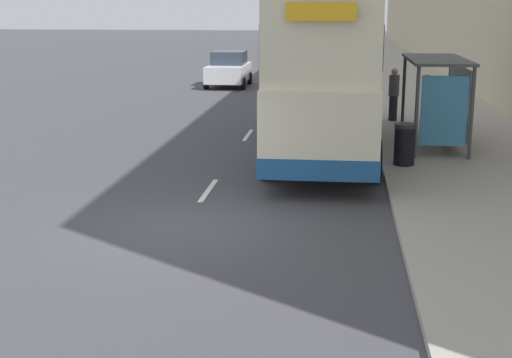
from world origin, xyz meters
TOP-DOWN VIEW (x-y plane):
  - ground_plane at (0.00, 0.00)m, footprint 220.00×220.00m
  - pavement at (6.50, 38.50)m, footprint 5.00×93.00m
  - lane_mark_0 at (0.00, 2.80)m, footprint 0.12×2.00m
  - lane_mark_1 at (0.00, 9.90)m, footprint 0.12×2.00m
  - lane_mark_2 at (0.00, 17.00)m, footprint 0.12×2.00m
  - lane_mark_3 at (0.00, 24.09)m, footprint 0.12×2.00m
  - lane_mark_4 at (0.00, 31.19)m, footprint 0.12×2.00m
  - lane_mark_5 at (0.00, 38.28)m, footprint 0.12×2.00m
  - lane_mark_6 at (0.00, 45.38)m, footprint 0.12×2.00m
  - lane_mark_7 at (0.00, 52.48)m, footprint 0.12×2.00m
  - bus_shelter at (5.77, 7.94)m, footprint 1.60×4.20m
  - double_decker_bus_near at (2.47, 7.55)m, footprint 2.85×11.24m
  - car_0 at (-3.10, 57.18)m, footprint 1.95×4.51m
  - car_1 at (2.48, 57.19)m, footprint 2.09×4.26m
  - car_2 at (2.55, 68.14)m, footprint 2.01×4.44m
  - car_3 at (-2.79, 24.02)m, footprint 2.07×4.21m
  - pedestrian_at_shelter at (5.88, 12.64)m, footprint 0.32×0.32m
  - pedestrian_1 at (4.77, 12.64)m, footprint 0.36×0.36m
  - litter_bin at (4.55, 5.41)m, footprint 0.55×0.55m

SIDE VIEW (x-z plane):
  - ground_plane at x=0.00m, z-range 0.00..0.00m
  - lane_mark_0 at x=0.00m, z-range 0.00..0.01m
  - lane_mark_1 at x=0.00m, z-range 0.00..0.01m
  - lane_mark_2 at x=0.00m, z-range 0.00..0.01m
  - lane_mark_3 at x=0.00m, z-range 0.00..0.01m
  - lane_mark_4 at x=0.00m, z-range 0.00..0.01m
  - lane_mark_5 at x=0.00m, z-range 0.00..0.01m
  - lane_mark_6 at x=0.00m, z-range 0.00..0.01m
  - lane_mark_7 at x=0.00m, z-range 0.00..0.01m
  - pavement at x=6.50m, z-range 0.00..0.14m
  - litter_bin at x=4.55m, z-range 0.14..1.19m
  - car_2 at x=2.55m, z-range 0.00..1.67m
  - car_1 at x=2.48m, z-range 0.00..1.70m
  - car_3 at x=-2.79m, z-range -0.01..1.78m
  - car_0 at x=-3.10m, z-range -0.01..1.79m
  - pedestrian_at_shelter at x=5.88m, z-range 0.16..1.79m
  - pedestrian_1 at x=4.77m, z-range 0.16..1.99m
  - bus_shelter at x=5.77m, z-range 0.64..3.12m
  - double_decker_bus_near at x=2.47m, z-range 0.14..4.44m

